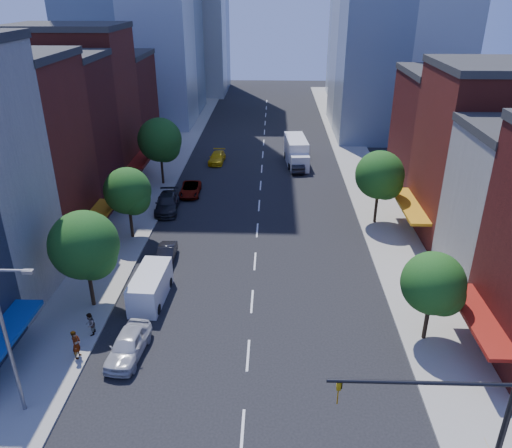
{
  "coord_description": "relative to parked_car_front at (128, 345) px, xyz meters",
  "views": [
    {
      "loc": [
        1.36,
        -18.89,
        21.0
      ],
      "look_at": [
        0.2,
        14.85,
        5.0
      ],
      "focal_mm": 35.0,
      "sensor_mm": 36.0,
      "label": 1
    }
  ],
  "objects": [
    {
      "name": "ground",
      "position": [
        7.5,
        -5.74,
        -0.81
      ],
      "size": [
        220.0,
        220.0,
        0.0
      ],
      "primitive_type": "plane",
      "color": "black",
      "rests_on": "ground"
    },
    {
      "name": "sidewalk_left",
      "position": [
        -5.0,
        34.26,
        -0.73
      ],
      "size": [
        5.0,
        120.0,
        0.15
      ],
      "primitive_type": "cube",
      "color": "gray",
      "rests_on": "ground"
    },
    {
      "name": "sidewalk_right",
      "position": [
        20.0,
        34.26,
        -0.73
      ],
      "size": [
        5.0,
        120.0,
        0.15
      ],
      "primitive_type": "cube",
      "color": "gray",
      "rests_on": "ground"
    },
    {
      "name": "bldg_left_2",
      "position": [
        -13.5,
        14.76,
        7.19
      ],
      "size": [
        12.0,
        9.0,
        16.0
      ],
      "primitive_type": "cube",
      "color": "maroon",
      "rests_on": "ground"
    },
    {
      "name": "bldg_left_3",
      "position": [
        -13.5,
        23.26,
        6.69
      ],
      "size": [
        12.0,
        8.0,
        15.0
      ],
      "primitive_type": "cube",
      "color": "#4D1513",
      "rests_on": "ground"
    },
    {
      "name": "bldg_left_4",
      "position": [
        -13.5,
        31.76,
        7.69
      ],
      "size": [
        12.0,
        9.0,
        17.0
      ],
      "primitive_type": "cube",
      "color": "maroon",
      "rests_on": "ground"
    },
    {
      "name": "bldg_left_5",
      "position": [
        -13.5,
        41.26,
        5.69
      ],
      "size": [
        12.0,
        10.0,
        13.0
      ],
      "primitive_type": "cube",
      "color": "#4D1513",
      "rests_on": "ground"
    },
    {
      "name": "bldg_right_2",
      "position": [
        28.5,
        18.26,
        6.69
      ],
      "size": [
        12.0,
        10.0,
        15.0
      ],
      "primitive_type": "cube",
      "color": "maroon",
      "rests_on": "ground"
    },
    {
      "name": "bldg_right_3",
      "position": [
        28.5,
        28.26,
        5.69
      ],
      "size": [
        12.0,
        10.0,
        13.0
      ],
      "primitive_type": "cube",
      "color": "#4D1513",
      "rests_on": "ground"
    },
    {
      "name": "streetlight",
      "position": [
        -4.31,
        -4.74,
        4.47
      ],
      "size": [
        2.25,
        0.25,
        9.0
      ],
      "color": "slate",
      "rests_on": "sidewalk_left"
    },
    {
      "name": "tree_left_near",
      "position": [
        -3.85,
        5.18,
        4.06
      ],
      "size": [
        4.8,
        4.8,
        7.3
      ],
      "color": "black",
      "rests_on": "sidewalk_left"
    },
    {
      "name": "tree_left_mid",
      "position": [
        -3.85,
        16.18,
        3.72
      ],
      "size": [
        4.2,
        4.2,
        6.65
      ],
      "color": "black",
      "rests_on": "sidewalk_left"
    },
    {
      "name": "tree_left_far",
      "position": [
        -3.85,
        30.18,
        4.4
      ],
      "size": [
        5.0,
        5.0,
        7.75
      ],
      "color": "black",
      "rests_on": "sidewalk_left"
    },
    {
      "name": "tree_right_near",
      "position": [
        19.15,
        2.18,
        3.38
      ],
      "size": [
        4.0,
        4.0,
        6.2
      ],
      "color": "black",
      "rests_on": "sidewalk_right"
    },
    {
      "name": "tree_right_far",
      "position": [
        19.15,
        20.18,
        4.06
      ],
      "size": [
        4.6,
        4.6,
        7.2
      ],
      "color": "black",
      "rests_on": "sidewalk_right"
    },
    {
      "name": "parked_car_front",
      "position": [
        0.0,
        0.0,
        0.0
      ],
      "size": [
        2.31,
        4.88,
        1.61
      ],
      "primitive_type": "imported",
      "rotation": [
        0.0,
        0.0,
        -0.09
      ],
      "color": "#B6B6BB",
      "rests_on": "ground"
    },
    {
      "name": "parked_car_second",
      "position": [
        0.0,
        12.06,
        -0.15
      ],
      "size": [
        1.52,
        4.0,
        1.3
      ],
      "primitive_type": "imported",
      "rotation": [
        0.0,
        0.0,
        0.03
      ],
      "color": "black",
      "rests_on": "ground"
    },
    {
      "name": "parked_car_third",
      "position": [
        -0.28,
        27.15,
        -0.16
      ],
      "size": [
        2.28,
        4.68,
        1.28
      ],
      "primitive_type": "imported",
      "rotation": [
        0.0,
        0.0,
        0.03
      ],
      "color": "#999999",
      "rests_on": "ground"
    },
    {
      "name": "parked_car_rear",
      "position": [
        -2.0,
        22.65,
        0.01
      ],
      "size": [
        2.78,
        5.78,
        1.62
      ],
      "primitive_type": "imported",
      "rotation": [
        0.0,
        0.0,
        0.09
      ],
      "color": "black",
      "rests_on": "ground"
    },
    {
      "name": "cargo_van_near",
      "position": [
        -0.01,
        6.16,
        0.3
      ],
      "size": [
        2.35,
        5.34,
        2.24
      ],
      "rotation": [
        0.0,
        0.0,
        -0.05
      ],
      "color": "silver",
      "rests_on": "ground"
    },
    {
      "name": "cargo_van_far",
      "position": [
        -0.26,
        6.38,
        0.15
      ],
      "size": [
        2.17,
        4.66,
        1.93
      ],
      "rotation": [
        0.0,
        0.0,
        -0.08
      ],
      "color": "silver",
      "rests_on": "ground"
    },
    {
      "name": "taxi",
      "position": [
        1.5,
        38.61,
        -0.13
      ],
      "size": [
        2.11,
        4.72,
        1.34
      ],
      "primitive_type": "imported",
      "rotation": [
        0.0,
        0.0,
        -0.05
      ],
      "color": "#DEB40B",
      "rests_on": "ground"
    },
    {
      "name": "traffic_car_oncoming",
      "position": [
        11.89,
        35.77,
        -0.05
      ],
      "size": [
        2.05,
        4.73,
        1.51
      ],
      "primitive_type": "imported",
      "rotation": [
        0.0,
        0.0,
        3.24
      ],
      "color": "black",
      "rests_on": "ground"
    },
    {
      "name": "traffic_car_far",
      "position": [
        12.79,
        44.35,
        -0.13
      ],
      "size": [
        1.94,
        4.11,
        1.36
      ],
      "primitive_type": "imported",
      "rotation": [
        0.0,
        0.0,
        3.06
      ],
      "color": "#999999",
      "rests_on": "ground"
    },
    {
      "name": "box_truck",
      "position": [
        11.97,
        38.56,
        0.76
      ],
      "size": [
        3.14,
        8.39,
        3.31
      ],
      "rotation": [
        0.0,
        0.0,
        0.09
      ],
      "color": "silver",
      "rests_on": "ground"
    },
    {
      "name": "pedestrian_near",
      "position": [
        -3.08,
        -0.43,
        0.32
      ],
      "size": [
        0.53,
        0.75,
        1.95
      ],
      "primitive_type": "imported",
      "rotation": [
        0.0,
        0.0,
        1.48
      ],
      "color": "#999999",
      "rests_on": "sidewalk_left"
    },
    {
      "name": "pedestrian_far",
      "position": [
        -3.0,
        1.81,
        0.16
      ],
      "size": [
        0.68,
        0.84,
        1.63
      ],
      "primitive_type": "imported",
      "rotation": [
        0.0,
        0.0,
        -1.48
      ],
      "color": "#999999",
      "rests_on": "sidewalk_left"
    }
  ]
}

